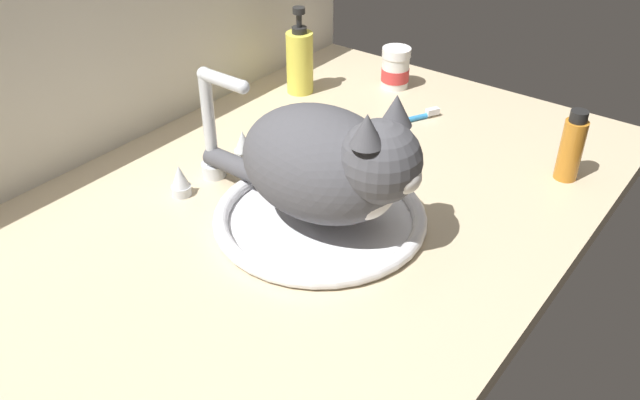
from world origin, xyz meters
TOP-DOWN VIEW (x-y plane):
  - countertop at (0.00, 0.00)cm, footprint 117.53×75.74cm
  - backsplash_wall at (0.00, 39.07)cm, footprint 117.53×2.40cm
  - sink_basin at (-2.14, -4.52)cm, footprint 31.70×31.70cm
  - faucet at (-2.14, 16.68)cm, footprint 17.63×11.00cm
  - cat at (-2.13, -6.58)cm, footprint 18.16×38.25cm
  - soap_pump_bottle at (32.51, 26.97)cm, footprint 5.44×5.44cm
  - pill_bottle at (46.33, 12.71)cm, footprint 5.91×5.91cm
  - amber_bottle at (32.38, -28.94)cm, footprint 3.74×3.74cm
  - toothbrush at (32.67, 2.59)cm, footprint 15.83×8.78cm

SIDE VIEW (x-z plane):
  - countertop at x=0.00cm, z-range 0.00..3.00cm
  - toothbrush at x=32.67cm, z-range 2.77..4.47cm
  - sink_basin at x=-2.14cm, z-range 2.86..5.08cm
  - pill_bottle at x=46.33cm, z-range 2.70..11.15cm
  - amber_bottle at x=32.38cm, z-range 2.64..14.74cm
  - soap_pump_bottle at x=32.51cm, z-range 0.91..18.47cm
  - faucet at x=-2.14cm, z-range 0.98..20.07cm
  - cat at x=-2.13cm, z-range 3.86..23.81cm
  - backsplash_wall at x=0.00cm, z-range 0.00..37.87cm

